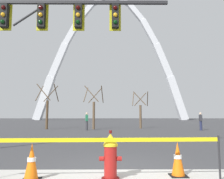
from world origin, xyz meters
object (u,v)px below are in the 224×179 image
(traffic_signal_gantry, at_px, (30,33))
(pedestrian_standing_center, at_px, (87,121))
(traffic_cone_by_hydrant, at_px, (178,159))
(traffic_cone_mid_sidewalk, at_px, (32,162))
(pedestrian_walking_left, at_px, (201,121))
(monument_arch, at_px, (111,63))
(fire_hydrant, at_px, (110,156))

(traffic_signal_gantry, xyz_separation_m, pedestrian_standing_center, (0.91, 12.71, -3.59))
(traffic_cone_by_hydrant, height_order, traffic_signal_gantry, traffic_signal_gantry)
(traffic_cone_mid_sidewalk, relative_size, pedestrian_walking_left, 0.46)
(traffic_signal_gantry, distance_m, monument_arch, 67.78)
(traffic_signal_gantry, bearing_deg, pedestrian_walking_left, 48.46)
(pedestrian_standing_center, bearing_deg, monument_arch, 87.61)
(traffic_cone_mid_sidewalk, height_order, monument_arch, monument_arch)
(traffic_cone_by_hydrant, relative_size, traffic_signal_gantry, 0.09)
(pedestrian_walking_left, bearing_deg, pedestrian_standing_center, 179.15)
(traffic_cone_mid_sidewalk, bearing_deg, traffic_signal_gantry, 111.50)
(fire_hydrant, bearing_deg, traffic_cone_mid_sidewalk, -178.93)
(pedestrian_standing_center, bearing_deg, traffic_cone_mid_sidewalk, -88.12)
(traffic_cone_by_hydrant, height_order, pedestrian_standing_center, pedestrian_standing_center)
(fire_hydrant, height_order, monument_arch, monument_arch)
(monument_arch, relative_size, pedestrian_standing_center, 30.83)
(traffic_cone_by_hydrant, bearing_deg, pedestrian_standing_center, 102.53)
(fire_hydrant, bearing_deg, traffic_cone_by_hydrant, 10.05)
(fire_hydrant, relative_size, traffic_signal_gantry, 0.13)
(traffic_cone_mid_sidewalk, distance_m, pedestrian_standing_center, 16.40)
(fire_hydrant, relative_size, traffic_cone_mid_sidewalk, 1.36)
(traffic_signal_gantry, bearing_deg, pedestrian_standing_center, 85.91)
(monument_arch, relative_size, pedestrian_walking_left, 30.83)
(traffic_signal_gantry, xyz_separation_m, pedestrian_walking_left, (11.13, 12.56, -3.59))
(fire_hydrant, distance_m, traffic_cone_mid_sidewalk, 1.60)
(traffic_cone_by_hydrant, height_order, traffic_cone_mid_sidewalk, same)
(traffic_cone_mid_sidewalk, relative_size, monument_arch, 0.01)
(traffic_signal_gantry, height_order, monument_arch, monument_arch)
(traffic_cone_by_hydrant, xyz_separation_m, pedestrian_standing_center, (-3.58, 16.10, 0.46))
(traffic_cone_mid_sidewalk, bearing_deg, pedestrian_standing_center, 91.88)
(traffic_cone_mid_sidewalk, xyz_separation_m, monument_arch, (1.70, 69.90, 18.13))
(fire_hydrant, relative_size, pedestrian_standing_center, 0.62)
(fire_hydrant, height_order, pedestrian_walking_left, pedestrian_walking_left)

